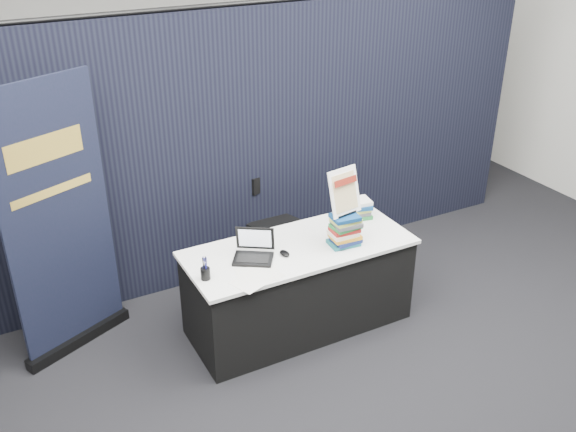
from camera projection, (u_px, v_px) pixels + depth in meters
The scene contains 15 objects.
floor at pixel (333, 363), 4.90m from camera, with size 8.00×8.00×0.00m, color black.
wall_back at pixel (152, 35), 7.24m from camera, with size 8.00×0.02×3.50m, color beige.
drape_partition at pixel (242, 149), 5.61m from camera, with size 6.00×0.08×2.40m, color black.
display_table at pixel (299, 286), 5.16m from camera, with size 1.80×0.75×0.75m.
laptop at pixel (251, 252), 4.80m from camera, with size 0.36×0.37×0.22m.
mouse at pixel (285, 253), 4.86m from camera, with size 0.06×0.10×0.03m, color black.
brochure_left at pixel (254, 280), 4.56m from camera, with size 0.30×0.21×0.00m, color silver.
brochure_mid at pixel (263, 277), 4.59m from camera, with size 0.26×0.19×0.00m, color silver.
brochure_right at pixel (258, 274), 4.62m from camera, with size 0.30×0.22×0.00m, color silver.
pen_cup at pixel (205, 274), 4.55m from camera, with size 0.07×0.07×0.09m, color black.
book_stack_tall at pixel (345, 230), 4.95m from camera, with size 0.22×0.17×0.26m.
book_stack_short at pixel (357, 208), 5.39m from camera, with size 0.26×0.22×0.16m.
info_sign at pixel (345, 192), 4.83m from camera, with size 0.29×0.16×0.37m.
pullup_banner at pixel (61, 238), 4.70m from camera, with size 0.87×0.46×2.13m.
stacking_chair at pixel (276, 219), 5.92m from camera, with size 0.53×0.54×0.91m.
Camera 1 is at (-2.11, -3.23, 3.24)m, focal length 40.00 mm.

